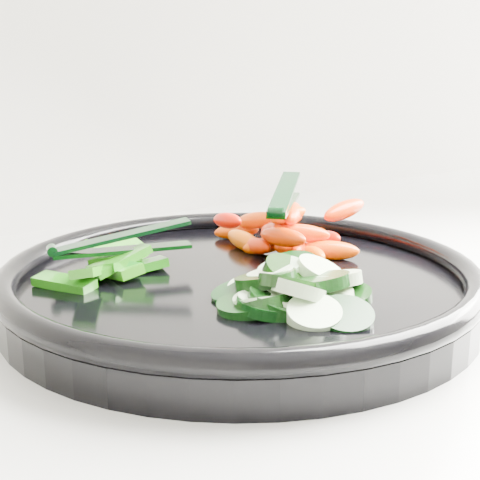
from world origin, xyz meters
TOP-DOWN VIEW (x-y plane):
  - veggie_tray at (-0.26, 1.65)m, footprint 0.48×0.48m
  - cucumber_pile at (-0.27, 1.58)m, footprint 0.12×0.13m
  - carrot_pile at (-0.18, 1.68)m, footprint 0.15×0.15m
  - pepper_pile at (-0.34, 1.72)m, footprint 0.11×0.10m
  - tong_carrot at (-0.18, 1.68)m, footprint 0.09×0.09m
  - tong_pepper at (-0.33, 1.72)m, footprint 0.11×0.05m

SIDE VIEW (x-z plane):
  - veggie_tray at x=-0.26m, z-range 0.93..0.97m
  - pepper_pile at x=-0.34m, z-range 0.94..0.98m
  - cucumber_pile at x=-0.27m, z-range 0.94..0.98m
  - carrot_pile at x=-0.18m, z-range 0.95..1.00m
  - tong_pepper at x=-0.33m, z-range 0.97..0.99m
  - tong_carrot at x=-0.18m, z-range 0.99..1.02m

